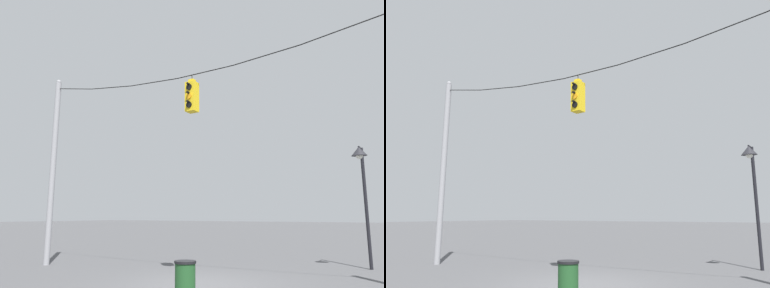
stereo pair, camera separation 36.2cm
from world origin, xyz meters
The scene contains 6 objects.
ground_plane centered at (0.00, 0.00, 0.00)m, with size 200.00×200.00×0.00m, color #4C4C4F.
utility_pole_left centered at (-7.22, 0.41, 3.79)m, with size 0.23×0.23×7.60m.
span_wire centered at (0.00, 0.41, 6.67)m, with size 14.45×0.03×0.83m.
traffic_light_over_intersection centered at (-0.46, 0.41, 5.67)m, with size 0.34×0.58×1.23m.
street_lamp centered at (3.66, 5.48, 3.49)m, with size 0.55×0.94×4.41m.
trash_bin centered at (0.64, -1.60, 0.43)m, with size 0.53×0.53×0.84m.
Camera 1 is at (5.77, -9.32, 1.91)m, focal length 35.00 mm.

